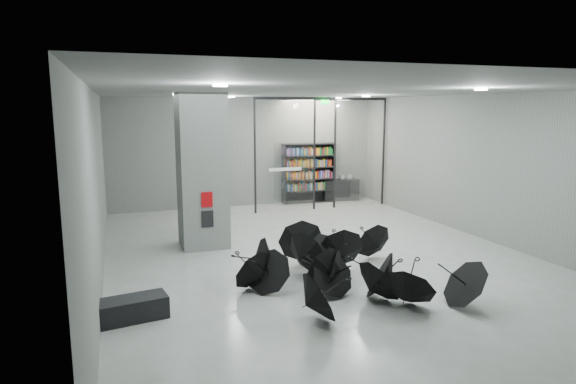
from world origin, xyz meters
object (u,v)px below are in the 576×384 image
object	(u,v)px
column	(202,171)
bookshelf	(309,173)
bench	(131,309)
shop_counter	(340,189)
umbrella_cluster	(336,274)

from	to	relation	value
column	bookshelf	xyz separation A→B (m)	(4.89, 4.75, -0.85)
bench	bookshelf	bearing A→B (deg)	43.54
column	bench	world-z (taller)	column
bench	shop_counter	bearing A→B (deg)	38.63
column	shop_counter	distance (m)	8.04
shop_counter	bench	bearing A→B (deg)	-125.13
bookshelf	shop_counter	size ratio (longest dim) A/B	1.62
bookshelf	shop_counter	world-z (taller)	bookshelf
bench	shop_counter	world-z (taller)	shop_counter
column	bench	size ratio (longest dim) A/B	3.29
bookshelf	umbrella_cluster	bearing A→B (deg)	-106.29
bookshelf	shop_counter	xyz separation A→B (m)	(1.36, 0.05, -0.72)
shop_counter	umbrella_cluster	world-z (taller)	umbrella_cluster
shop_counter	umbrella_cluster	size ratio (longest dim) A/B	0.30
bench	bookshelf	size ratio (longest dim) A/B	0.53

